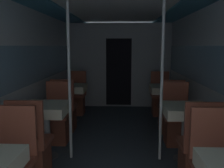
{
  "coord_description": "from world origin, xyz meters",
  "views": [
    {
      "loc": [
        0.1,
        -0.85,
        1.54
      ],
      "look_at": [
        -0.04,
        2.47,
        1.04
      ],
      "focal_mm": 40.0,
      "sensor_mm": 36.0,
      "label": 1
    }
  ],
  "objects_px": {
    "chair_left_far_2": "(76,101)",
    "dining_table_right_2": "(165,92)",
    "chair_right_near_2": "(170,116)",
    "chair_left_near_1": "(32,154)",
    "support_pole_left_1": "(69,83)",
    "chair_right_near_1": "(198,157)",
    "support_pole_right_1": "(162,83)",
    "chair_right_far_2": "(160,102)",
    "chair_right_far_1": "(176,125)",
    "dining_table_left_2": "(71,91)",
    "chair_left_near_2": "(65,115)",
    "dining_table_left_1": "(46,113)",
    "dining_table_right_1": "(186,114)",
    "chair_left_far_1": "(57,124)"
  },
  "relations": [
    {
      "from": "support_pole_left_1",
      "to": "dining_table_left_2",
      "type": "distance_m",
      "value": 1.77
    },
    {
      "from": "chair_left_near_1",
      "to": "support_pole_right_1",
      "type": "height_order",
      "value": "support_pole_right_1"
    },
    {
      "from": "dining_table_left_2",
      "to": "chair_left_far_2",
      "type": "xyz_separation_m",
      "value": [
        0.0,
        0.57,
        -0.34
      ]
    },
    {
      "from": "dining_table_left_1",
      "to": "dining_table_right_1",
      "type": "xyz_separation_m",
      "value": [
        1.91,
        0.0,
        0.0
      ]
    },
    {
      "from": "dining_table_left_1",
      "to": "chair_right_near_2",
      "type": "bearing_deg",
      "value": 30.38
    },
    {
      "from": "chair_left_near_1",
      "to": "chair_left_far_2",
      "type": "xyz_separation_m",
      "value": [
        0.0,
        2.83,
        0.0
      ]
    },
    {
      "from": "chair_right_near_2",
      "to": "chair_left_near_1",
      "type": "bearing_deg",
      "value": -138.47
    },
    {
      "from": "dining_table_right_1",
      "to": "chair_right_near_2",
      "type": "distance_m",
      "value": 1.17
    },
    {
      "from": "chair_left_near_1",
      "to": "chair_right_near_1",
      "type": "height_order",
      "value": "same"
    },
    {
      "from": "dining_table_left_2",
      "to": "chair_right_near_1",
      "type": "height_order",
      "value": "chair_right_near_1"
    },
    {
      "from": "chair_right_far_2",
      "to": "chair_right_far_1",
      "type": "bearing_deg",
      "value": 90.0
    },
    {
      "from": "chair_left_near_1",
      "to": "dining_table_right_2",
      "type": "height_order",
      "value": "chair_left_near_1"
    },
    {
      "from": "dining_table_left_1",
      "to": "chair_left_far_1",
      "type": "distance_m",
      "value": 0.66
    },
    {
      "from": "chair_left_far_2",
      "to": "dining_table_right_2",
      "type": "relative_size",
      "value": 1.28
    },
    {
      "from": "dining_table_left_1",
      "to": "chair_right_near_1",
      "type": "height_order",
      "value": "chair_right_near_1"
    },
    {
      "from": "chair_left_far_1",
      "to": "dining_table_left_2",
      "type": "bearing_deg",
      "value": -90.0
    },
    {
      "from": "chair_left_far_2",
      "to": "support_pole_right_1",
      "type": "height_order",
      "value": "support_pole_right_1"
    },
    {
      "from": "chair_left_near_2",
      "to": "dining_table_right_2",
      "type": "bearing_deg",
      "value": 16.67
    },
    {
      "from": "chair_left_near_2",
      "to": "dining_table_right_1",
      "type": "height_order",
      "value": "chair_left_near_2"
    },
    {
      "from": "chair_left_far_1",
      "to": "chair_left_near_2",
      "type": "bearing_deg",
      "value": -90.0
    },
    {
      "from": "chair_left_near_1",
      "to": "dining_table_right_1",
      "type": "relative_size",
      "value": 1.28
    },
    {
      "from": "chair_left_far_1",
      "to": "dining_table_left_2",
      "type": "height_order",
      "value": "chair_left_far_1"
    },
    {
      "from": "chair_left_far_1",
      "to": "dining_table_left_1",
      "type": "bearing_deg",
      "value": 90.0
    },
    {
      "from": "chair_right_near_1",
      "to": "support_pole_right_1",
      "type": "xyz_separation_m",
      "value": [
        -0.34,
        0.57,
        0.76
      ]
    },
    {
      "from": "chair_right_near_2",
      "to": "chair_right_near_1",
      "type": "bearing_deg",
      "value": -90.0
    },
    {
      "from": "dining_table_right_2",
      "to": "chair_right_near_1",
      "type": "bearing_deg",
      "value": -90.0
    },
    {
      "from": "chair_left_far_2",
      "to": "chair_right_near_2",
      "type": "relative_size",
      "value": 1.0
    },
    {
      "from": "dining_table_left_2",
      "to": "chair_right_near_2",
      "type": "height_order",
      "value": "chair_right_near_2"
    },
    {
      "from": "dining_table_left_2",
      "to": "chair_right_far_2",
      "type": "bearing_deg",
      "value": 16.67
    },
    {
      "from": "dining_table_left_1",
      "to": "support_pole_left_1",
      "type": "height_order",
      "value": "support_pole_left_1"
    },
    {
      "from": "chair_left_far_1",
      "to": "chair_right_near_1",
      "type": "relative_size",
      "value": 1.0
    },
    {
      "from": "chair_left_near_2",
      "to": "chair_right_near_1",
      "type": "xyz_separation_m",
      "value": [
        1.91,
        -1.69,
        0.0
      ]
    },
    {
      "from": "chair_right_far_1",
      "to": "dining_table_right_2",
      "type": "height_order",
      "value": "chair_right_far_1"
    },
    {
      "from": "chair_left_far_2",
      "to": "chair_right_near_1",
      "type": "relative_size",
      "value": 1.0
    },
    {
      "from": "dining_table_right_1",
      "to": "chair_right_far_1",
      "type": "bearing_deg",
      "value": 90.0
    },
    {
      "from": "chair_left_far_1",
      "to": "support_pole_right_1",
      "type": "height_order",
      "value": "support_pole_right_1"
    },
    {
      "from": "support_pole_right_1",
      "to": "chair_right_far_2",
      "type": "xyz_separation_m",
      "value": [
        0.34,
        2.26,
        -0.76
      ]
    },
    {
      "from": "support_pole_left_1",
      "to": "chair_left_far_1",
      "type": "bearing_deg",
      "value": 120.73
    },
    {
      "from": "support_pole_right_1",
      "to": "dining_table_right_2",
      "type": "height_order",
      "value": "support_pole_right_1"
    },
    {
      "from": "dining_table_left_2",
      "to": "chair_right_far_1",
      "type": "bearing_deg",
      "value": -30.38
    },
    {
      "from": "support_pole_left_1",
      "to": "chair_right_near_1",
      "type": "relative_size",
      "value": 2.17
    },
    {
      "from": "chair_left_far_1",
      "to": "dining_table_right_1",
      "type": "bearing_deg",
      "value": 163.33
    },
    {
      "from": "dining_table_right_1",
      "to": "support_pole_right_1",
      "type": "xyz_separation_m",
      "value": [
        -0.34,
        0.0,
        0.42
      ]
    },
    {
      "from": "dining_table_left_1",
      "to": "support_pole_right_1",
      "type": "bearing_deg",
      "value": 0.0
    },
    {
      "from": "chair_left_far_2",
      "to": "support_pole_right_1",
      "type": "xyz_separation_m",
      "value": [
        1.57,
        -2.26,
        0.76
      ]
    },
    {
      "from": "support_pole_left_1",
      "to": "chair_left_far_2",
      "type": "relative_size",
      "value": 2.17
    },
    {
      "from": "chair_left_near_1",
      "to": "chair_left_far_2",
      "type": "height_order",
      "value": "same"
    },
    {
      "from": "dining_table_right_2",
      "to": "chair_right_far_2",
      "type": "xyz_separation_m",
      "value": [
        0.0,
        0.57,
        -0.34
      ]
    },
    {
      "from": "chair_right_far_1",
      "to": "chair_right_far_2",
      "type": "relative_size",
      "value": 1.0
    },
    {
      "from": "chair_left_near_1",
      "to": "chair_left_near_2",
      "type": "bearing_deg",
      "value": 90.0
    }
  ]
}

